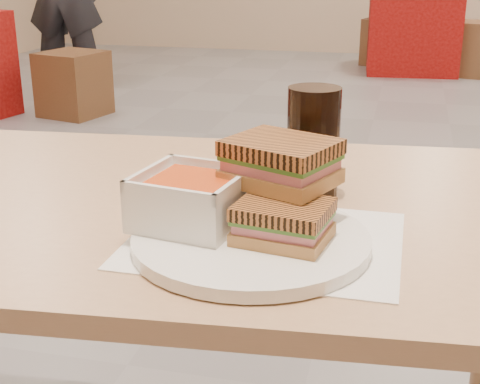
% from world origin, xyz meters
% --- Properties ---
extents(main_table, '(1.26, 0.81, 0.75)m').
position_xyz_m(main_table, '(-0.12, -1.86, 0.64)').
color(main_table, tan).
rests_on(main_table, ground).
extents(tray_liner, '(0.34, 0.27, 0.00)m').
position_xyz_m(tray_liner, '(0.04, -1.98, 0.75)').
color(tray_liner, white).
rests_on(tray_liner, main_table).
extents(plate, '(0.30, 0.30, 0.02)m').
position_xyz_m(plate, '(0.03, -2.01, 0.76)').
color(plate, white).
rests_on(plate, tray_liner).
extents(soup_bowl, '(0.15, 0.15, 0.07)m').
position_xyz_m(soup_bowl, '(-0.06, -1.99, 0.80)').
color(soup_bowl, white).
rests_on(soup_bowl, plate).
extents(panini_lower, '(0.12, 0.11, 0.05)m').
position_xyz_m(panini_lower, '(0.07, -2.02, 0.79)').
color(panini_lower, '#B18C4B').
rests_on(panini_lower, plate).
extents(panini_upper, '(0.16, 0.15, 0.06)m').
position_xyz_m(panini_upper, '(0.05, -1.95, 0.85)').
color(panini_upper, '#B18C4B').
rests_on(panini_upper, panini_lower).
extents(cola_glass, '(0.08, 0.08, 0.17)m').
position_xyz_m(cola_glass, '(0.07, -1.80, 0.83)').
color(cola_glass, black).
rests_on(cola_glass, main_table).
extents(bg_table_2, '(0.86, 0.86, 0.71)m').
position_xyz_m(bg_table_2, '(0.21, 3.95, 0.36)').
color(bg_table_2, maroon).
rests_on(bg_table_2, ground).
extents(bg_chair_0r, '(0.47, 0.47, 0.44)m').
position_xyz_m(bg_chair_0r, '(-2.04, 1.52, 0.22)').
color(bg_chair_0r, brown).
rests_on(bg_chair_0r, ground).
extents(bg_chair_2l, '(0.49, 0.49, 0.45)m').
position_xyz_m(bg_chair_2l, '(-0.04, 4.30, 0.23)').
color(bg_chair_2l, brown).
rests_on(bg_chair_2l, ground).
extents(bg_chair_2r, '(0.50, 0.50, 0.48)m').
position_xyz_m(bg_chair_2r, '(0.76, 3.84, 0.24)').
color(bg_chair_2r, brown).
rests_on(bg_chair_2r, ground).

